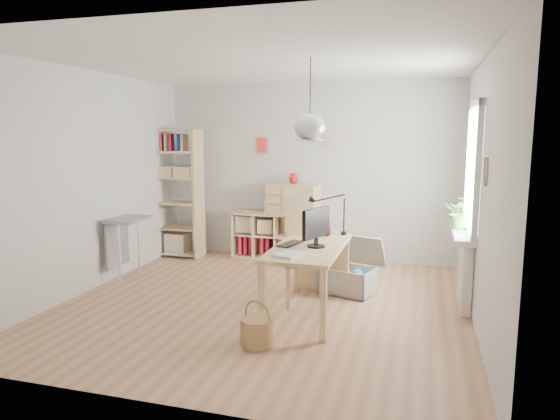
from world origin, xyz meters
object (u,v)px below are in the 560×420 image
(chair, at_px, (305,255))
(drawer_chest, at_px, (292,199))
(cube_shelf, at_px, (276,239))
(storage_chest, at_px, (350,275))
(desk, at_px, (309,254))
(tall_bookshelf, at_px, (176,188))
(monitor, at_px, (316,225))

(chair, relative_size, drawer_chest, 1.22)
(cube_shelf, distance_m, chair, 2.09)
(cube_shelf, distance_m, storage_chest, 1.92)
(drawer_chest, bearing_deg, desk, -64.31)
(storage_chest, bearing_deg, drawer_chest, 146.20)
(desk, height_order, tall_bookshelf, tall_bookshelf)
(desk, relative_size, drawer_chest, 1.87)
(desk, relative_size, tall_bookshelf, 0.75)
(cube_shelf, xyz_separation_m, storage_chest, (1.35, -1.37, -0.08))
(tall_bookshelf, bearing_deg, chair, -32.75)
(drawer_chest, bearing_deg, storage_chest, -44.04)
(cube_shelf, xyz_separation_m, tall_bookshelf, (-1.56, -0.28, 0.79))
(cube_shelf, distance_m, tall_bookshelf, 1.77)
(desk, relative_size, cube_shelf, 1.07)
(storage_chest, bearing_deg, tall_bookshelf, 176.47)
(cube_shelf, height_order, tall_bookshelf, tall_bookshelf)
(tall_bookshelf, bearing_deg, monitor, -36.58)
(desk, distance_m, storage_chest, 1.02)
(cube_shelf, xyz_separation_m, drawer_chest, (0.27, -0.04, 0.65))
(cube_shelf, height_order, chair, chair)
(cube_shelf, relative_size, tall_bookshelf, 0.70)
(cube_shelf, bearing_deg, storage_chest, -45.32)
(storage_chest, height_order, monitor, monitor)
(chair, distance_m, storage_chest, 0.75)
(tall_bookshelf, relative_size, storage_chest, 2.33)
(tall_bookshelf, relative_size, chair, 2.05)
(monitor, bearing_deg, cube_shelf, 135.89)
(desk, distance_m, cube_shelf, 2.48)
(storage_chest, bearing_deg, desk, -94.02)
(chair, distance_m, drawer_chest, 1.97)
(cube_shelf, bearing_deg, drawer_chest, -8.76)
(tall_bookshelf, height_order, drawer_chest, tall_bookshelf)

